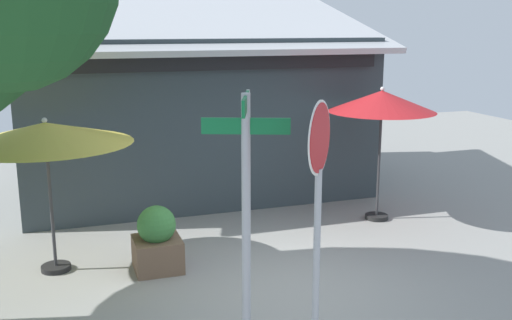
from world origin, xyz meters
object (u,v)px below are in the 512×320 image
object	(u,v)px
patio_umbrella_mustard_left	(45,134)
patio_umbrella_crimson_center	(382,103)
sidewalk_planter	(157,241)
street_sign_post	(246,209)
stop_sign	(318,195)

from	to	relation	value
patio_umbrella_mustard_left	patio_umbrella_crimson_center	world-z (taller)	patio_umbrella_crimson_center
patio_umbrella_crimson_center	sidewalk_planter	size ratio (longest dim) A/B	2.52
street_sign_post	patio_umbrella_crimson_center	xyz separation A→B (m)	(3.97, 4.17, 0.40)
stop_sign	patio_umbrella_mustard_left	distance (m)	4.66
stop_sign	patio_umbrella_crimson_center	distance (m)	5.63
stop_sign	sidewalk_planter	size ratio (longest dim) A/B	2.94
street_sign_post	sidewalk_planter	bearing A→B (deg)	97.76
sidewalk_planter	stop_sign	bearing A→B (deg)	-73.21
patio_umbrella_crimson_center	sidewalk_planter	world-z (taller)	patio_umbrella_crimson_center
sidewalk_planter	patio_umbrella_mustard_left	bearing A→B (deg)	162.33
patio_umbrella_crimson_center	sidewalk_planter	distance (m)	4.86
patio_umbrella_mustard_left	sidewalk_planter	distance (m)	2.26
patio_umbrella_crimson_center	sidewalk_planter	xyz separation A→B (m)	(-4.39, -1.07, -1.79)
stop_sign	patio_umbrella_crimson_center	size ratio (longest dim) A/B	1.17
street_sign_post	patio_umbrella_mustard_left	distance (m)	4.05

